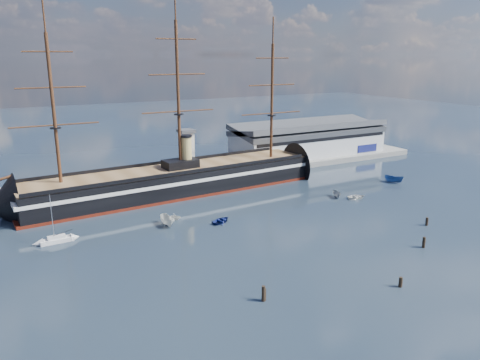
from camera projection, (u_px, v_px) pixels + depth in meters
ground at (224, 209)px, 127.04m from camera, size 600.00×600.00×0.00m
quay at (203, 175)px, 162.15m from camera, size 180.00×18.00×2.00m
warehouse at (308, 139)px, 185.82m from camera, size 63.00×21.00×11.60m
quay_tower at (187, 151)px, 153.83m from camera, size 5.00×5.00×15.00m
warship at (169, 181)px, 139.11m from camera, size 113.36×21.78×53.94m
sailboat at (57, 239)px, 104.05m from camera, size 7.15×2.34×11.32m
motorboat_a at (168, 226)px, 114.43m from camera, size 7.70×3.01×3.05m
motorboat_b at (221, 222)px, 116.64m from camera, size 2.64×3.63×1.57m
motorboat_c at (337, 197)px, 137.09m from camera, size 5.86×4.00×2.20m
motorboat_d at (175, 220)px, 118.49m from camera, size 5.24×5.35×1.92m
motorboat_e at (357, 199)px, 136.01m from camera, size 1.89×3.52×1.56m
motorboat_f at (394, 183)px, 153.04m from camera, size 7.68×5.45×2.90m
piling_near_left at (263, 301)px, 79.42m from camera, size 0.64×0.64×3.51m
piling_near_mid at (400, 287)px, 84.23m from camera, size 0.64×0.64×2.63m
piling_near_right at (423, 248)px, 101.45m from camera, size 0.64×0.64×3.15m
piling_far_right at (426, 225)px, 114.60m from camera, size 0.64×0.64×2.74m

